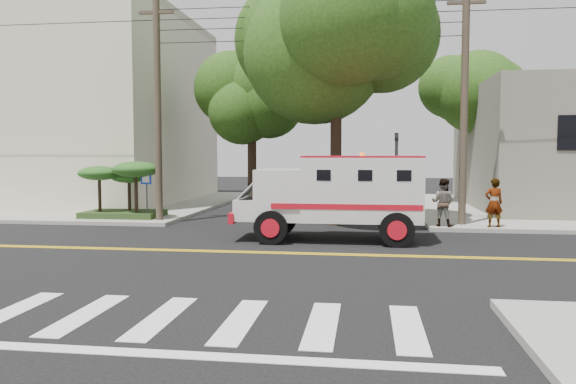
# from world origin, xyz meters

# --- Properties ---
(ground) EXTENTS (100.00, 100.00, 0.00)m
(ground) POSITION_xyz_m (0.00, 0.00, 0.00)
(ground) COLOR black
(ground) RESTS_ON ground
(sidewalk_nw) EXTENTS (17.00, 17.00, 0.15)m
(sidewalk_nw) POSITION_xyz_m (-13.50, 13.50, 0.07)
(sidewalk_nw) COLOR gray
(sidewalk_nw) RESTS_ON ground
(building_left) EXTENTS (16.00, 14.00, 10.00)m
(building_left) POSITION_xyz_m (-15.50, 15.00, 5.15)
(building_left) COLOR beige
(building_left) RESTS_ON sidewalk_nw
(utility_pole_left) EXTENTS (0.28, 0.28, 9.00)m
(utility_pole_left) POSITION_xyz_m (-5.60, 6.00, 4.50)
(utility_pole_left) COLOR #382D23
(utility_pole_left) RESTS_ON ground
(utility_pole_right) EXTENTS (0.28, 0.28, 9.00)m
(utility_pole_right) POSITION_xyz_m (6.30, 6.20, 4.50)
(utility_pole_right) COLOR #382D23
(utility_pole_right) RESTS_ON ground
(tree_main) EXTENTS (6.08, 5.70, 9.85)m
(tree_main) POSITION_xyz_m (1.94, 6.21, 7.20)
(tree_main) COLOR black
(tree_main) RESTS_ON ground
(tree_left) EXTENTS (4.48, 4.20, 7.70)m
(tree_left) POSITION_xyz_m (-2.68, 11.79, 5.73)
(tree_left) COLOR black
(tree_left) RESTS_ON ground
(tree_right) EXTENTS (4.80, 4.50, 8.20)m
(tree_right) POSITION_xyz_m (8.84, 15.77, 6.09)
(tree_right) COLOR black
(tree_right) RESTS_ON ground
(traffic_signal) EXTENTS (0.15, 0.18, 3.60)m
(traffic_signal) POSITION_xyz_m (3.80, 5.60, 2.23)
(traffic_signal) COLOR #3F3F42
(traffic_signal) RESTS_ON ground
(accessibility_sign) EXTENTS (0.45, 0.10, 2.02)m
(accessibility_sign) POSITION_xyz_m (-6.20, 6.17, 1.37)
(accessibility_sign) COLOR #3F3F42
(accessibility_sign) RESTS_ON ground
(palm_planter) EXTENTS (3.52, 2.63, 2.36)m
(palm_planter) POSITION_xyz_m (-7.44, 6.62, 1.65)
(palm_planter) COLOR #1E3314
(palm_planter) RESTS_ON sidewalk_nw
(armored_truck) EXTENTS (6.09, 2.50, 2.76)m
(armored_truck) POSITION_xyz_m (1.77, 2.57, 1.57)
(armored_truck) COLOR beige
(armored_truck) RESTS_ON ground
(pedestrian_a) EXTENTS (0.70, 0.51, 1.78)m
(pedestrian_a) POSITION_xyz_m (7.31, 5.50, 1.04)
(pedestrian_a) COLOR gray
(pedestrian_a) RESTS_ON sidewalk_ne
(pedestrian_b) EXTENTS (1.06, 0.97, 1.76)m
(pedestrian_b) POSITION_xyz_m (5.50, 5.50, 1.03)
(pedestrian_b) COLOR gray
(pedestrian_b) RESTS_ON sidewalk_ne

